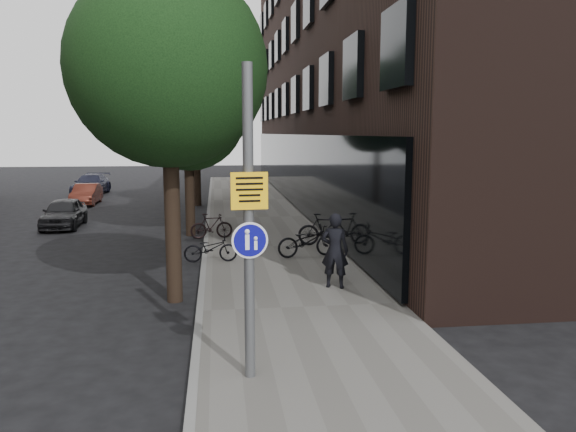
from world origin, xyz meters
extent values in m
plane|color=black|center=(0.00, 0.00, 0.00)|extent=(120.00, 120.00, 0.00)
cube|color=#5F5D58|center=(0.25, 10.00, 0.06)|extent=(4.50, 60.00, 0.12)
cube|color=slate|center=(-2.00, 10.00, 0.07)|extent=(0.15, 60.00, 0.13)
cube|color=black|center=(8.50, 22.00, 9.00)|extent=(12.00, 40.00, 18.00)
cylinder|color=black|center=(-2.60, 4.50, 1.60)|extent=(0.36, 0.36, 3.20)
sphere|color=black|center=(-2.60, 4.50, 5.30)|extent=(4.40, 4.40, 4.40)
sphere|color=black|center=(-2.20, 5.30, 4.30)|extent=(2.64, 2.64, 2.64)
cylinder|color=black|center=(-2.60, 13.00, 1.60)|extent=(0.36, 0.36, 3.20)
sphere|color=black|center=(-2.60, 13.00, 5.30)|extent=(5.00, 5.00, 5.00)
sphere|color=black|center=(-2.20, 13.80, 4.30)|extent=(3.00, 3.00, 3.00)
cylinder|color=black|center=(-2.60, 22.00, 1.60)|extent=(0.36, 0.36, 3.20)
sphere|color=black|center=(-2.60, 22.00, 5.30)|extent=(5.00, 5.00, 5.00)
sphere|color=black|center=(-2.20, 22.80, 4.30)|extent=(3.00, 3.00, 3.00)
cylinder|color=#595B5E|center=(-1.12, -0.05, 2.50)|extent=(0.16, 0.16, 4.77)
cube|color=#F6B60C|center=(-1.12, -0.05, 3.03)|extent=(0.55, 0.09, 0.55)
cylinder|color=#0C0B7C|center=(-1.12, -0.05, 2.29)|extent=(0.49, 0.06, 0.49)
cylinder|color=white|center=(-1.12, -0.05, 2.29)|extent=(0.55, 0.07, 0.55)
imported|color=black|center=(1.24, 4.77, 1.04)|extent=(0.79, 0.66, 1.85)
imported|color=black|center=(1.12, 8.27, 0.61)|extent=(1.96, 0.98, 0.98)
imported|color=black|center=(2.00, 9.88, 0.67)|extent=(1.88, 0.85, 1.09)
imported|color=black|center=(-1.80, 7.93, 0.53)|extent=(1.56, 0.57, 0.82)
imported|color=black|center=(-1.80, 11.67, 0.57)|extent=(1.56, 0.63, 0.91)
imported|color=black|center=(-7.88, 15.58, 0.61)|extent=(1.55, 3.60, 1.21)
imported|color=maroon|center=(-8.66, 23.26, 0.56)|extent=(1.26, 3.44, 1.13)
imported|color=#1B1D31|center=(-9.48, 28.40, 0.64)|extent=(1.92, 4.49, 1.29)
camera|label=1|loc=(-1.59, -8.35, 3.88)|focal=35.00mm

